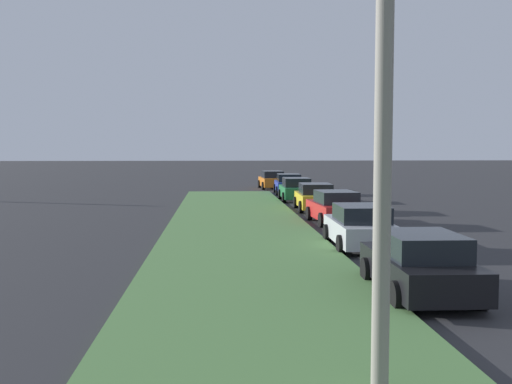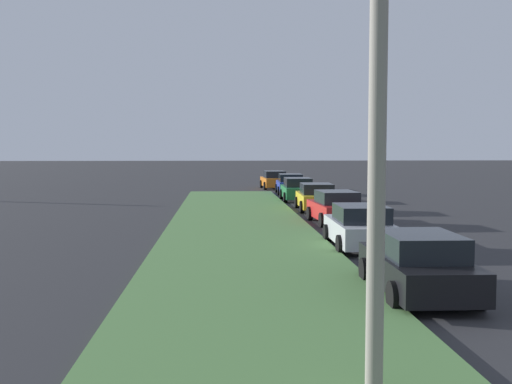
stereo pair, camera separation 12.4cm
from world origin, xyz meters
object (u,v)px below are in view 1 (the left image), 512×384
at_px(parked_car_red, 335,208).
at_px(parked_car_orange, 272,180).
at_px(parked_car_blue, 289,184).
at_px(parked_car_green, 296,190).
at_px(parked_car_black, 420,265).
at_px(streetlight, 408,73).
at_px(parked_car_yellow, 315,197).
at_px(parked_car_silver, 360,227).

height_order(parked_car_red, parked_car_orange, same).
bearing_deg(parked_car_blue, parked_car_green, 179.84).
bearing_deg(parked_car_blue, parked_car_black, -179.37).
height_order(parked_car_red, streetlight, streetlight).
height_order(parked_car_black, parked_car_blue, same).
height_order(parked_car_black, parked_car_orange, same).
bearing_deg(parked_car_yellow, parked_car_red, -178.47).
xyz_separation_m(parked_car_black, parked_car_green, (25.23, -0.37, 0.00)).
xyz_separation_m(parked_car_black, parked_car_yellow, (19.10, -0.62, 0.00)).
distance_m(parked_car_silver, parked_car_green, 18.51).
distance_m(parked_car_orange, streetlight, 42.49).
relative_size(parked_car_black, parked_car_silver, 1.00).
relative_size(parked_car_yellow, parked_car_blue, 1.00).
relative_size(parked_car_black, parked_car_blue, 0.99).
bearing_deg(parked_car_silver, parked_car_green, 0.29).
bearing_deg(parked_car_blue, parked_car_silver, -179.21).
bearing_deg(parked_car_red, parked_car_orange, -1.14).
xyz_separation_m(parked_car_blue, streetlight, (-36.61, 2.67, 3.67)).
bearing_deg(parked_car_red, parked_car_green, -1.79).
bearing_deg(streetlight, parked_car_red, -8.16).
xyz_separation_m(parked_car_silver, parked_car_blue, (24.23, -0.37, 0.00)).
bearing_deg(streetlight, parked_car_green, -4.61).
relative_size(parked_car_red, parked_car_orange, 1.00).
distance_m(parked_car_silver, parked_car_red, 6.72).
bearing_deg(parked_car_orange, parked_car_yellow, 179.74).
height_order(parked_car_black, parked_car_silver, same).
relative_size(parked_car_silver, parked_car_yellow, 1.00).
relative_size(parked_car_silver, parked_car_red, 0.99).
bearing_deg(streetlight, parked_car_silver, -10.54).
relative_size(parked_car_silver, streetlight, 0.58).
distance_m(parked_car_red, parked_car_blue, 17.52).
bearing_deg(parked_car_black, parked_car_red, -2.08).
distance_m(parked_car_black, streetlight, 7.06).
bearing_deg(parked_car_orange, parked_car_silver, 177.91).
distance_m(parked_car_yellow, streetlight, 25.17).
height_order(parked_car_black, parked_car_yellow, same).
height_order(parked_car_silver, streetlight, streetlight).
xyz_separation_m(parked_car_orange, streetlight, (-42.29, 1.99, 3.67)).
bearing_deg(parked_car_black, parked_car_orange, 0.77).
relative_size(parked_car_blue, streetlight, 0.58).
distance_m(parked_car_black, parked_car_orange, 36.64).
bearing_deg(parked_car_green, parked_car_silver, -179.92).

